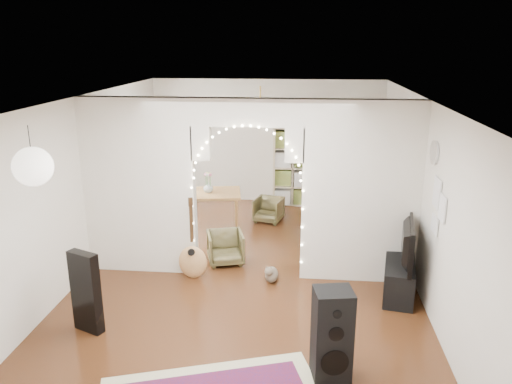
# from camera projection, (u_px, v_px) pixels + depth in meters

# --- Properties ---
(floor) EXTENTS (7.50, 7.50, 0.00)m
(floor) POSITION_uv_depth(u_px,v_px,m) (248.00, 273.00, 7.78)
(floor) COLOR black
(floor) RESTS_ON ground
(ceiling) EXTENTS (5.00, 7.50, 0.02)m
(ceiling) POSITION_uv_depth(u_px,v_px,m) (247.00, 98.00, 7.00)
(ceiling) COLOR white
(ceiling) RESTS_ON wall_back
(wall_back) EXTENTS (5.00, 0.02, 2.70)m
(wall_back) POSITION_uv_depth(u_px,v_px,m) (267.00, 142.00, 10.96)
(wall_back) COLOR silver
(wall_back) RESTS_ON floor
(wall_front) EXTENTS (5.00, 0.02, 2.70)m
(wall_front) POSITION_uv_depth(u_px,v_px,m) (192.00, 329.00, 3.81)
(wall_front) COLOR silver
(wall_front) RESTS_ON floor
(wall_left) EXTENTS (0.02, 7.50, 2.70)m
(wall_left) POSITION_uv_depth(u_px,v_px,m) (86.00, 185.00, 7.62)
(wall_left) COLOR silver
(wall_left) RESTS_ON floor
(wall_right) EXTENTS (0.02, 7.50, 2.70)m
(wall_right) POSITION_uv_depth(u_px,v_px,m) (421.00, 195.00, 7.15)
(wall_right) COLOR silver
(wall_right) RESTS_ON floor
(divider_wall) EXTENTS (5.00, 0.20, 2.70)m
(divider_wall) POSITION_uv_depth(u_px,v_px,m) (248.00, 185.00, 7.36)
(divider_wall) COLOR silver
(divider_wall) RESTS_ON floor
(fairy_lights) EXTENTS (1.64, 0.04, 1.60)m
(fairy_lights) POSITION_uv_depth(u_px,v_px,m) (247.00, 179.00, 7.20)
(fairy_lights) COLOR #FFEABF
(fairy_lights) RESTS_ON divider_wall
(window) EXTENTS (0.04, 1.20, 1.40)m
(window) POSITION_uv_depth(u_px,v_px,m) (127.00, 151.00, 9.29)
(window) COLOR white
(window) RESTS_ON wall_left
(wall_clock) EXTENTS (0.03, 0.31, 0.31)m
(wall_clock) POSITION_uv_depth(u_px,v_px,m) (435.00, 153.00, 6.36)
(wall_clock) COLOR white
(wall_clock) RESTS_ON wall_right
(picture_frames) EXTENTS (0.02, 0.50, 0.70)m
(picture_frames) POSITION_uv_depth(u_px,v_px,m) (438.00, 207.00, 6.16)
(picture_frames) COLOR white
(picture_frames) RESTS_ON wall_right
(paper_lantern) EXTENTS (0.40, 0.40, 0.40)m
(paper_lantern) POSITION_uv_depth(u_px,v_px,m) (33.00, 167.00, 5.02)
(paper_lantern) COLOR white
(paper_lantern) RESTS_ON ceiling
(ceiling_fan) EXTENTS (1.10, 1.10, 0.30)m
(ceiling_fan) POSITION_uv_depth(u_px,v_px,m) (260.00, 103.00, 8.99)
(ceiling_fan) COLOR #AA8438
(ceiling_fan) RESTS_ON ceiling
(guitar_case) EXTENTS (0.42, 0.28, 1.05)m
(guitar_case) POSITION_uv_depth(u_px,v_px,m) (86.00, 292.00, 6.09)
(guitar_case) COLOR black
(guitar_case) RESTS_ON floor
(acoustic_guitar) EXTENTS (0.46, 0.31, 1.09)m
(acoustic_guitar) POSITION_uv_depth(u_px,v_px,m) (192.00, 249.00, 7.48)
(acoustic_guitar) COLOR #B37947
(acoustic_guitar) RESTS_ON floor
(tabby_cat) EXTENTS (0.27, 0.47, 0.31)m
(tabby_cat) POSITION_uv_depth(u_px,v_px,m) (271.00, 274.00, 7.45)
(tabby_cat) COLOR brown
(tabby_cat) RESTS_ON floor
(floor_speaker) EXTENTS (0.45, 0.41, 1.02)m
(floor_speaker) POSITION_uv_depth(u_px,v_px,m) (332.00, 334.00, 5.24)
(floor_speaker) COLOR black
(floor_speaker) RESTS_ON floor
(media_console) EXTENTS (0.57, 1.05, 0.50)m
(media_console) POSITION_uv_depth(u_px,v_px,m) (399.00, 279.00, 7.04)
(media_console) COLOR black
(media_console) RESTS_ON floor
(tv) EXTENTS (0.32, 1.08, 0.62)m
(tv) POSITION_uv_depth(u_px,v_px,m) (402.00, 242.00, 6.88)
(tv) COLOR black
(tv) RESTS_ON media_console
(bookcase) EXTENTS (1.73, 0.79, 1.72)m
(bookcase) POSITION_uv_depth(u_px,v_px,m) (312.00, 167.00, 10.77)
(bookcase) COLOR #C2B08D
(bookcase) RESTS_ON floor
(dining_table) EXTENTS (1.31, 0.98, 0.76)m
(dining_table) POSITION_uv_depth(u_px,v_px,m) (208.00, 196.00, 9.36)
(dining_table) COLOR brown
(dining_table) RESTS_ON floor
(flower_vase) EXTENTS (0.21, 0.21, 0.19)m
(flower_vase) POSITION_uv_depth(u_px,v_px,m) (208.00, 187.00, 9.31)
(flower_vase) COLOR silver
(flower_vase) RESTS_ON dining_table
(dining_chair_left) EXTENTS (0.69, 0.70, 0.52)m
(dining_chair_left) POSITION_uv_depth(u_px,v_px,m) (225.00, 248.00, 8.07)
(dining_chair_left) COLOR #4B4425
(dining_chair_left) RESTS_ON floor
(dining_chair_right) EXTENTS (0.64, 0.65, 0.49)m
(dining_chair_right) POSITION_uv_depth(u_px,v_px,m) (269.00, 210.00, 9.94)
(dining_chair_right) COLOR #4B4425
(dining_chair_right) RESTS_ON floor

